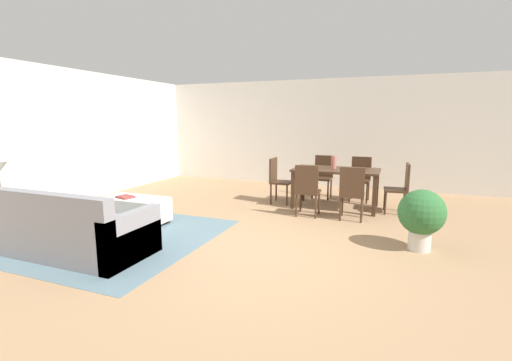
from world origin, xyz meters
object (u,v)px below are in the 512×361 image
object	(u,v)px
dining_table	(336,174)
dining_chair_near_left	(307,188)
dining_chair_near_right	(352,190)
side_table	(2,207)
book_on_ottoman	(125,197)
dining_chair_head_west	(278,178)
dining_chair_far_left	(323,174)
vase_centerpiece	(334,162)
dining_chair_far_right	(360,176)
ottoman_table	(135,209)
couch	(68,231)
dining_chair_head_east	(401,185)
potted_plant	(422,215)

from	to	relation	value
dining_table	dining_chair_near_left	world-z (taller)	dining_chair_near_left
dining_chair_near_right	dining_chair_near_left	bearing A→B (deg)	-177.83
side_table	book_on_ottoman	size ratio (longest dim) A/B	2.26
dining_chair_near_left	dining_chair_head_west	world-z (taller)	same
dining_chair_far_left	vase_centerpiece	xyz separation A→B (m)	(0.35, -0.82, 0.36)
dining_chair_far_right	dining_chair_head_west	distance (m)	1.77
vase_centerpiece	dining_chair_far_right	bearing A→B (deg)	61.56
ottoman_table	dining_chair_near_right	size ratio (longest dim) A/B	1.19
dining_chair_near_left	book_on_ottoman	size ratio (longest dim) A/B	3.54
couch	dining_chair_far_right	distance (m)	5.50
dining_chair_near_left	vase_centerpiece	world-z (taller)	vase_centerpiece
dining_chair_head_east	potted_plant	bearing A→B (deg)	-83.03
couch	vase_centerpiece	bearing A→B (deg)	53.35
dining_chair_near_left	dining_chair_head_west	xyz separation A→B (m)	(-0.82, 0.83, 0.00)
couch	dining_chair_near_left	distance (m)	3.73
couch	side_table	distance (m)	1.36
dining_chair_near_right	dining_chair_far_left	world-z (taller)	same
dining_table	ottoman_table	bearing A→B (deg)	-141.31
book_on_ottoman	potted_plant	distance (m)	4.42
dining_chair_far_right	book_on_ottoman	size ratio (longest dim) A/B	3.54
dining_chair_head_east	book_on_ottoman	size ratio (longest dim) A/B	3.54
side_table	dining_chair_head_west	bearing A→B (deg)	50.20
dining_chair_near_right	dining_chair_head_east	distance (m)	1.11
dining_chair_head_west	book_on_ottoman	world-z (taller)	dining_chair_head_west
dining_chair_far_right	potted_plant	size ratio (longest dim) A/B	1.14
couch	ottoman_table	world-z (taller)	couch
vase_centerpiece	dining_chair_head_west	bearing A→B (deg)	-178.44
ottoman_table	dining_table	distance (m)	3.71
dining_chair_near_left	potted_plant	size ratio (longest dim) A/B	1.14
dining_chair_far_left	dining_chair_near_left	bearing A→B (deg)	-88.27
dining_table	book_on_ottoman	distance (m)	3.82
ottoman_table	book_on_ottoman	distance (m)	0.25
vase_centerpiece	dining_chair_near_right	bearing A→B (deg)	-61.29
dining_chair_near_right	book_on_ottoman	world-z (taller)	dining_chair_near_right
vase_centerpiece	book_on_ottoman	xyz separation A→B (m)	(-2.94, -2.40, -0.43)
dining_chair_far_left	vase_centerpiece	world-z (taller)	vase_centerpiece
couch	vase_centerpiece	size ratio (longest dim) A/B	8.62
dining_chair_near_left	book_on_ottoman	distance (m)	3.05
book_on_ottoman	dining_chair_near_right	bearing A→B (deg)	24.84
book_on_ottoman	couch	bearing A→B (deg)	-81.04
dining_table	dining_chair_far_left	distance (m)	0.94
dining_chair_head_east	dining_chair_near_right	bearing A→B (deg)	-133.78
dining_chair_near_left	dining_chair_far_right	bearing A→B (deg)	66.03
dining_chair_head_west	potted_plant	xyz separation A→B (m)	(2.57, -1.88, -0.04)
dining_chair_far_left	vase_centerpiece	distance (m)	0.96
couch	potted_plant	bearing A→B (deg)	22.83
dining_chair_far_right	vase_centerpiece	world-z (taller)	vase_centerpiece
side_table	book_on_ottoman	distance (m)	1.65
side_table	dining_chair_far_right	world-z (taller)	dining_chair_far_right
vase_centerpiece	dining_chair_near_left	bearing A→B (deg)	-109.45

